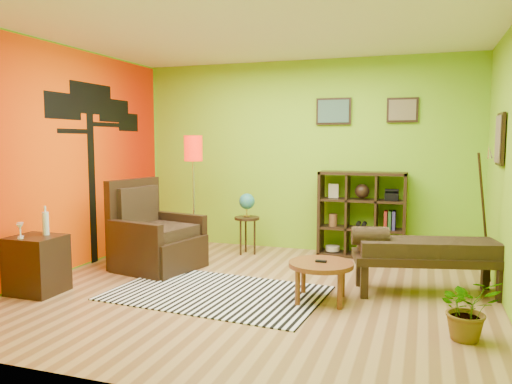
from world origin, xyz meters
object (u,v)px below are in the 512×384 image
(armchair, at_px, (154,241))
(floor_lamp, at_px, (193,159))
(coffee_table, at_px, (321,268))
(bench, at_px, (423,252))
(potted_plant, at_px, (468,315))
(cube_shelf, at_px, (363,215))
(globe_table, at_px, (247,208))
(side_cabinet, at_px, (37,264))

(armchair, bearing_deg, floor_lamp, 67.81)
(coffee_table, xyz_separation_m, bench, (0.98, 0.60, 0.11))
(potted_plant, bearing_deg, bench, 106.85)
(cube_shelf, bearing_deg, floor_lamp, -159.10)
(cube_shelf, xyz_separation_m, bench, (0.82, -1.51, -0.14))
(globe_table, distance_m, potted_plant, 3.65)
(armchair, bearing_deg, coffee_table, -15.31)
(floor_lamp, xyz_separation_m, globe_table, (0.60, 0.48, -0.71))
(globe_table, bearing_deg, armchair, -127.70)
(armchair, bearing_deg, globe_table, 52.30)
(coffee_table, distance_m, side_cabinet, 3.03)
(globe_table, bearing_deg, potted_plant, -40.15)
(armchair, xyz_separation_m, potted_plant, (3.63, -1.22, -0.14))
(armchair, relative_size, side_cabinet, 1.22)
(potted_plant, bearing_deg, coffee_table, 156.31)
(globe_table, relative_size, bench, 0.54)
(coffee_table, distance_m, bench, 1.16)
(bench, bearing_deg, globe_table, 154.52)
(coffee_table, height_order, globe_table, globe_table)
(potted_plant, bearing_deg, side_cabinet, -178.48)
(cube_shelf, bearing_deg, side_cabinet, -137.95)
(globe_table, xyz_separation_m, cube_shelf, (1.59, 0.36, -0.07))
(side_cabinet, bearing_deg, coffee_table, 13.40)
(potted_plant, bearing_deg, globe_table, 139.85)
(armchair, relative_size, potted_plant, 2.15)
(cube_shelf, bearing_deg, coffee_table, -94.52)
(armchair, relative_size, bench, 0.70)
(side_cabinet, xyz_separation_m, bench, (3.93, 1.30, 0.14))
(cube_shelf, bearing_deg, globe_table, -167.27)
(coffee_table, bearing_deg, cube_shelf, 85.48)
(side_cabinet, height_order, cube_shelf, cube_shelf)
(armchair, height_order, floor_lamp, floor_lamp)
(globe_table, bearing_deg, bench, -25.48)
(coffee_table, height_order, bench, bench)
(potted_plant, bearing_deg, cube_shelf, 113.57)
(cube_shelf, height_order, bench, cube_shelf)
(side_cabinet, relative_size, floor_lamp, 0.55)
(side_cabinet, height_order, floor_lamp, floor_lamp)
(coffee_table, distance_m, globe_table, 2.28)
(globe_table, bearing_deg, floor_lamp, -141.57)
(globe_table, xyz_separation_m, bench, (2.41, -1.15, -0.21))
(side_cabinet, bearing_deg, floor_lamp, 65.03)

